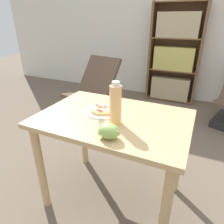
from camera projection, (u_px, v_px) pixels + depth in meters
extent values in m
plane|color=brown|center=(126.00, 190.00, 1.80)|extent=(14.00, 14.00, 0.00)
cube|color=silver|center=(184.00, 25.00, 3.40)|extent=(8.00, 0.05, 2.60)
cube|color=tan|center=(113.00, 119.00, 1.41)|extent=(1.05, 0.73, 0.03)
cylinder|color=tan|center=(41.00, 169.00, 1.51)|extent=(0.06, 0.06, 0.74)
cylinder|color=tan|center=(165.00, 215.00, 1.15)|extent=(0.06, 0.06, 0.74)
cylinder|color=tan|center=(84.00, 132.00, 2.00)|extent=(0.06, 0.06, 0.74)
cylinder|color=tan|center=(179.00, 156.00, 1.65)|extent=(0.06, 0.06, 0.74)
cylinder|color=white|center=(103.00, 111.00, 1.47)|extent=(0.27, 0.27, 0.01)
cylinder|color=#DBB26B|center=(103.00, 109.00, 1.47)|extent=(0.19, 0.19, 0.02)
cylinder|color=#EACC7A|center=(103.00, 108.00, 1.46)|extent=(0.16, 0.16, 0.00)
cylinder|color=#A83328|center=(101.00, 111.00, 1.40)|extent=(0.03, 0.03, 0.00)
cylinder|color=#A83328|center=(110.00, 107.00, 1.46)|extent=(0.03, 0.03, 0.00)
cylinder|color=#A83328|center=(100.00, 107.00, 1.47)|extent=(0.03, 0.03, 0.00)
cylinder|color=#A83328|center=(97.00, 105.00, 1.50)|extent=(0.03, 0.03, 0.00)
cylinder|color=#A83328|center=(98.00, 110.00, 1.42)|extent=(0.03, 0.03, 0.00)
cylinder|color=#A83328|center=(105.00, 107.00, 1.47)|extent=(0.03, 0.03, 0.00)
ellipsoid|color=#93BC5B|center=(108.00, 131.00, 1.13)|extent=(0.13, 0.10, 0.09)
sphere|color=#93BC5B|center=(117.00, 132.00, 1.10)|extent=(0.02, 0.02, 0.02)
sphere|color=#93BC5B|center=(114.00, 133.00, 1.11)|extent=(0.02, 0.02, 0.02)
sphere|color=#93BC5B|center=(101.00, 131.00, 1.13)|extent=(0.02, 0.02, 0.02)
sphere|color=#93BC5B|center=(113.00, 133.00, 1.10)|extent=(0.02, 0.02, 0.02)
sphere|color=#93BC5B|center=(118.00, 134.00, 1.13)|extent=(0.02, 0.02, 0.02)
sphere|color=#93BC5B|center=(102.00, 129.00, 1.16)|extent=(0.02, 0.02, 0.02)
sphere|color=#93BC5B|center=(113.00, 137.00, 1.14)|extent=(0.02, 0.02, 0.02)
sphere|color=#93BC5B|center=(100.00, 133.00, 1.14)|extent=(0.02, 0.02, 0.02)
sphere|color=#93BC5B|center=(110.00, 128.00, 1.14)|extent=(0.02, 0.02, 0.02)
cylinder|color=#EFB270|center=(116.00, 105.00, 1.26)|extent=(0.08, 0.08, 0.26)
cylinder|color=white|center=(116.00, 84.00, 1.20)|extent=(0.05, 0.05, 0.03)
cylinder|color=white|center=(101.00, 124.00, 1.24)|extent=(0.03, 0.03, 0.06)
cylinder|color=#B7B7BC|center=(101.00, 119.00, 1.22)|extent=(0.03, 0.03, 0.02)
cube|color=black|center=(91.00, 115.00, 3.09)|extent=(0.62, 0.64, 0.10)
cube|color=brown|center=(87.00, 98.00, 2.89)|extent=(0.66, 0.60, 0.14)
cube|color=brown|center=(99.00, 77.00, 3.02)|extent=(0.64, 0.51, 0.55)
cube|color=brown|center=(151.00, 53.00, 3.64)|extent=(0.04, 0.30, 1.66)
cube|color=brown|center=(200.00, 56.00, 3.33)|extent=(0.04, 0.30, 1.66)
cube|color=brown|center=(176.00, 53.00, 3.60)|extent=(0.86, 0.01, 1.66)
cube|color=brown|center=(169.00, 98.00, 3.83)|extent=(0.79, 0.29, 0.02)
cube|color=tan|center=(170.00, 88.00, 3.72)|extent=(0.67, 0.21, 0.39)
cube|color=brown|center=(173.00, 70.00, 3.60)|extent=(0.79, 0.29, 0.02)
cube|color=#CCBC5B|center=(174.00, 58.00, 3.49)|extent=(0.67, 0.21, 0.39)
cube|color=brown|center=(177.00, 38.00, 3.37)|extent=(0.79, 0.29, 0.02)
cube|color=tan|center=(178.00, 25.00, 3.26)|extent=(0.67, 0.21, 0.39)
cube|color=brown|center=(181.00, 2.00, 3.14)|extent=(0.79, 0.29, 0.02)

